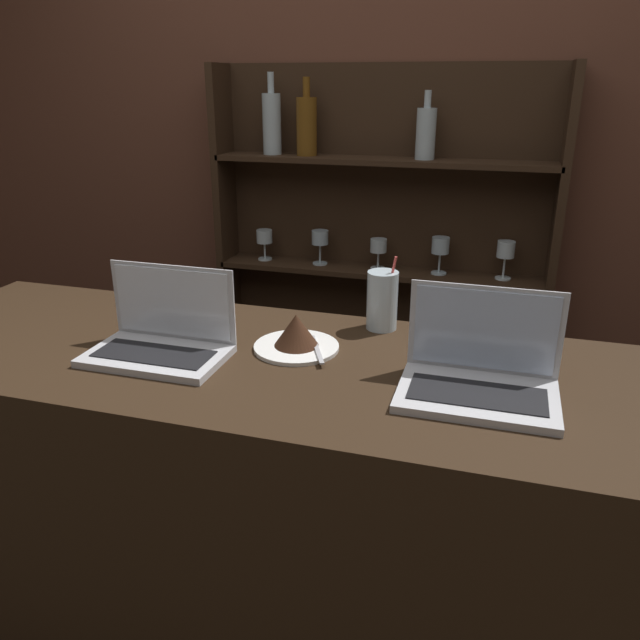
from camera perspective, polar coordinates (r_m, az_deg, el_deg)
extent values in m
cube|color=black|center=(1.78, -3.35, -18.51)|extent=(2.13, 0.69, 1.01)
cube|color=brown|center=(2.51, 5.50, 14.41)|extent=(7.00, 0.06, 2.70)
cube|color=#332114|center=(2.69, -8.24, 3.80)|extent=(0.03, 0.18, 1.70)
cube|color=#332114|center=(2.46, 19.93, 1.11)|extent=(0.03, 0.18, 1.70)
cube|color=#332114|center=(2.57, 5.60, 3.14)|extent=(1.31, 0.02, 1.70)
cube|color=#332114|center=(2.62, 4.99, -4.47)|extent=(1.27, 0.18, 0.02)
cube|color=#332114|center=(2.47, 5.29, 4.46)|extent=(1.27, 0.18, 0.02)
cube|color=#332114|center=(2.39, 5.64, 14.29)|extent=(1.27, 0.18, 0.02)
cylinder|color=silver|center=(2.60, -5.05, 5.59)|extent=(0.06, 0.06, 0.01)
cylinder|color=silver|center=(2.59, -5.07, 6.35)|extent=(0.01, 0.01, 0.07)
cylinder|color=silver|center=(2.57, -5.11, 7.63)|extent=(0.06, 0.06, 0.05)
cylinder|color=silver|center=(2.52, 0.00, 5.20)|extent=(0.06, 0.06, 0.01)
cylinder|color=silver|center=(2.51, 0.00, 6.11)|extent=(0.01, 0.01, 0.08)
cylinder|color=silver|center=(2.49, 0.00, 7.57)|extent=(0.07, 0.07, 0.06)
cylinder|color=silver|center=(2.47, 5.30, 4.75)|extent=(0.06, 0.06, 0.01)
cylinder|color=silver|center=(2.46, 5.33, 5.52)|extent=(0.01, 0.01, 0.06)
cylinder|color=silver|center=(2.44, 5.37, 6.80)|extent=(0.06, 0.06, 0.05)
cylinder|color=silver|center=(2.43, 10.79, 4.24)|extent=(0.06, 0.06, 0.01)
cylinder|color=silver|center=(2.42, 10.86, 5.16)|extent=(0.01, 0.01, 0.08)
cylinder|color=silver|center=(2.41, 10.97, 6.73)|extent=(0.07, 0.07, 0.06)
cylinder|color=silver|center=(2.42, 16.37, 3.69)|extent=(0.06, 0.06, 0.01)
cylinder|color=silver|center=(2.41, 16.47, 4.64)|extent=(0.01, 0.01, 0.08)
cylinder|color=silver|center=(2.40, 16.64, 6.22)|extent=(0.06, 0.06, 0.06)
cylinder|color=#B2C1C6|center=(2.49, -4.43, 17.42)|extent=(0.07, 0.07, 0.22)
cylinder|color=#B2C1C6|center=(2.49, -4.53, 20.83)|extent=(0.02, 0.02, 0.07)
cylinder|color=brown|center=(2.45, -1.23, 17.25)|extent=(0.08, 0.08, 0.21)
cylinder|color=brown|center=(2.44, -1.26, 20.53)|extent=(0.03, 0.03, 0.07)
cylinder|color=#B2C1C6|center=(2.35, 9.65, 16.42)|extent=(0.07, 0.07, 0.18)
cylinder|color=#B2C1C6|center=(2.34, 9.83, 19.29)|extent=(0.02, 0.02, 0.06)
cube|color=silver|center=(1.56, -14.73, -3.20)|extent=(0.33, 0.20, 0.02)
cube|color=black|center=(1.54, -14.96, -2.99)|extent=(0.28, 0.11, 0.00)
cube|color=silver|center=(1.60, -13.28, 1.61)|extent=(0.33, 0.00, 0.19)
cube|color=white|center=(1.59, -13.32, 1.58)|extent=(0.31, 0.01, 0.17)
cube|color=silver|center=(1.36, 14.16, -6.75)|extent=(0.33, 0.22, 0.02)
cube|color=black|center=(1.35, 14.17, -6.57)|extent=(0.28, 0.12, 0.00)
cube|color=silver|center=(1.42, 14.80, -0.84)|extent=(0.33, 0.00, 0.20)
cube|color=silver|center=(1.42, 14.80, -0.87)|extent=(0.30, 0.01, 0.18)
cylinder|color=white|center=(1.57, -2.17, -2.48)|extent=(0.21, 0.21, 0.01)
cone|color=#381E11|center=(1.55, -2.19, -0.92)|extent=(0.11, 0.11, 0.08)
cube|color=#B7B7BC|center=(1.53, -0.28, -2.71)|extent=(0.08, 0.16, 0.00)
cylinder|color=silver|center=(1.68, 5.70, 1.80)|extent=(0.08, 0.08, 0.16)
cylinder|color=#E04C47|center=(1.67, 6.22, 2.48)|extent=(0.04, 0.01, 0.20)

